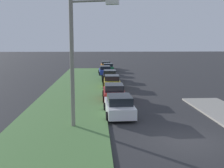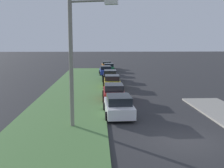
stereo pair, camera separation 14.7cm
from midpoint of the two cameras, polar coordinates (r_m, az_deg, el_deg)
The scene contains 10 objects.
ground at distance 14.79m, azimuth 15.90°, elevation -11.54°, with size 300.00×300.00×0.00m, color #2D2D30.
grass_median at distance 23.77m, azimuth -8.72°, elevation -3.49°, with size 60.00×6.00×0.12m, color #517F42.
parked_car_white at distance 18.70m, azimuth 1.65°, elevation -4.66°, with size 4.36×2.13×1.47m.
parked_car_red at distance 23.79m, azimuth 0.55°, elevation -1.77°, with size 4.32×2.05×1.47m.
parked_car_yellow at distance 30.34m, azimuth 0.16°, elevation 0.51°, with size 4.35×2.12×1.47m.
parked_car_black at distance 36.09m, azimuth -0.28°, elevation 1.82°, with size 4.36×2.14×1.47m.
parked_car_blue at distance 42.81m, azimuth -1.27°, elevation 2.90°, with size 4.36×2.13×1.47m.
parked_car_green at distance 48.27m, azimuth -0.61°, elevation 3.55°, with size 4.31×2.04×1.47m.
parked_car_orange at distance 53.74m, azimuth -1.08°, elevation 4.08°, with size 4.36×2.13×1.47m.
streetlight at distance 15.62m, azimuth -7.28°, elevation 6.25°, with size 0.99×2.83×7.50m.
Camera 2 is at (-13.12, 4.56, 5.03)m, focal length 42.83 mm.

